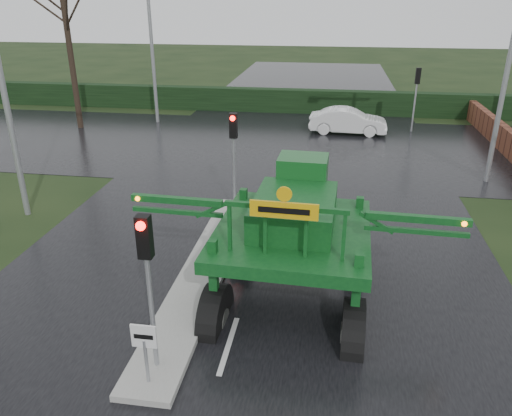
# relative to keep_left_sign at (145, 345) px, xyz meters

# --- Properties ---
(ground) EXTENTS (140.00, 140.00, 0.00)m
(ground) POSITION_rel_keep_left_sign_xyz_m (1.30, 1.50, -1.06)
(ground) COLOR black
(ground) RESTS_ON ground
(road_main) EXTENTS (14.00, 80.00, 0.02)m
(road_main) POSITION_rel_keep_left_sign_xyz_m (1.30, 11.50, -1.05)
(road_main) COLOR black
(road_main) RESTS_ON ground
(road_cross) EXTENTS (80.00, 12.00, 0.02)m
(road_cross) POSITION_rel_keep_left_sign_xyz_m (1.30, 17.50, -1.05)
(road_cross) COLOR black
(road_cross) RESTS_ON ground
(median_island) EXTENTS (1.20, 10.00, 0.16)m
(median_island) POSITION_rel_keep_left_sign_xyz_m (0.00, 4.50, -0.97)
(median_island) COLOR gray
(median_island) RESTS_ON ground
(hedge_row) EXTENTS (44.00, 0.90, 1.50)m
(hedge_row) POSITION_rel_keep_left_sign_xyz_m (1.30, 25.50, -0.31)
(hedge_row) COLOR black
(hedge_row) RESTS_ON ground
(brick_wall) EXTENTS (0.40, 20.00, 1.20)m
(brick_wall) POSITION_rel_keep_left_sign_xyz_m (11.80, 17.50, -0.46)
(brick_wall) COLOR #592D1E
(brick_wall) RESTS_ON ground
(keep_left_sign) EXTENTS (0.50, 0.07, 1.35)m
(keep_left_sign) POSITION_rel_keep_left_sign_xyz_m (0.00, 0.00, 0.00)
(keep_left_sign) COLOR gray
(keep_left_sign) RESTS_ON ground
(traffic_signal_near) EXTENTS (0.26, 0.33, 3.52)m
(traffic_signal_near) POSITION_rel_keep_left_sign_xyz_m (0.00, 0.49, 1.53)
(traffic_signal_near) COLOR gray
(traffic_signal_near) RESTS_ON ground
(traffic_signal_mid) EXTENTS (0.26, 0.33, 3.52)m
(traffic_signal_mid) POSITION_rel_keep_left_sign_xyz_m (0.00, 8.99, 1.53)
(traffic_signal_mid) COLOR gray
(traffic_signal_mid) RESTS_ON ground
(traffic_signal_far) EXTENTS (0.26, 0.33, 3.52)m
(traffic_signal_far) POSITION_rel_keep_left_sign_xyz_m (7.80, 21.51, 1.53)
(traffic_signal_far) COLOR gray
(traffic_signal_far) RESTS_ON ground
(street_light_left_near) EXTENTS (3.85, 0.30, 10.00)m
(street_light_left_near) POSITION_rel_keep_left_sign_xyz_m (-6.89, 7.50, 4.93)
(street_light_left_near) COLOR gray
(street_light_left_near) RESTS_ON ground
(street_light_right) EXTENTS (3.85, 0.30, 10.00)m
(street_light_right) POSITION_rel_keep_left_sign_xyz_m (9.49, 13.50, 4.93)
(street_light_right) COLOR gray
(street_light_right) RESTS_ON ground
(street_light_left_far) EXTENTS (3.85, 0.30, 10.00)m
(street_light_left_far) POSITION_rel_keep_left_sign_xyz_m (-6.89, 21.50, 4.93)
(street_light_left_far) COLOR gray
(street_light_left_far) RESTS_ON ground
(crop_sprayer) EXTENTS (8.07, 5.17, 4.51)m
(crop_sprayer) POSITION_rel_keep_left_sign_xyz_m (0.81, 2.58, 1.08)
(crop_sprayer) COLOR black
(crop_sprayer) RESTS_ON ground
(white_sedan) EXTENTS (4.30, 1.68, 1.40)m
(white_sedan) POSITION_rel_keep_left_sign_xyz_m (4.19, 20.50, -1.06)
(white_sedan) COLOR white
(white_sedan) RESTS_ON ground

